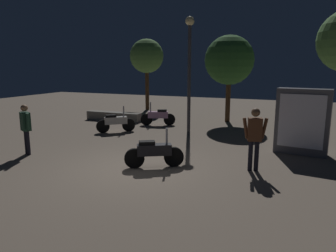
# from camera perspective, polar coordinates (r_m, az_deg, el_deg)

# --- Properties ---
(ground_plane) EXTENTS (40.00, 40.00, 0.00)m
(ground_plane) POSITION_cam_1_polar(r_m,az_deg,el_deg) (8.79, -6.13, -7.64)
(ground_plane) COLOR #756656
(motorcycle_black_foreground) EXTENTS (1.49, 0.91, 1.11)m
(motorcycle_black_foreground) POSITION_cam_1_polar(r_m,az_deg,el_deg) (8.69, -2.56, -4.79)
(motorcycle_black_foreground) COLOR black
(motorcycle_black_foreground) RESTS_ON ground_plane
(motorcycle_pink_parked_left) EXTENTS (1.56, 0.75, 1.11)m
(motorcycle_pink_parked_left) POSITION_cam_1_polar(r_m,az_deg,el_deg) (14.87, -1.84, 1.80)
(motorcycle_pink_parked_left) COLOR black
(motorcycle_pink_parked_left) RESTS_ON ground_plane
(motorcycle_white_parked_right) EXTENTS (1.34, 1.14, 1.11)m
(motorcycle_white_parked_right) POSITION_cam_1_polar(r_m,az_deg,el_deg) (13.49, -9.55, 0.72)
(motorcycle_white_parked_right) COLOR black
(motorcycle_white_parked_right) RESTS_ON ground_plane
(person_rider_beside) EXTENTS (0.63, 0.38, 1.61)m
(person_rider_beside) POSITION_cam_1_polar(r_m,az_deg,el_deg) (10.82, -24.59, 0.15)
(person_rider_beside) COLOR black
(person_rider_beside) RESTS_ON ground_plane
(person_bystander_far) EXTENTS (0.67, 0.32, 1.71)m
(person_bystander_far) POSITION_cam_1_polar(r_m,az_deg,el_deg) (8.58, 15.56, -1.37)
(person_bystander_far) COLOR black
(person_bystander_far) RESTS_ON ground_plane
(streetlamp_near) EXTENTS (0.36, 0.36, 4.74)m
(streetlamp_near) POSITION_cam_1_polar(r_m,az_deg,el_deg) (13.03, 3.94, 11.94)
(streetlamp_near) COLOR #38383D
(streetlamp_near) RESTS_ON ground_plane
(tree_center_bg) EXTENTS (2.43, 2.43, 4.29)m
(tree_center_bg) POSITION_cam_1_polar(r_m,az_deg,el_deg) (15.97, 11.16, 11.68)
(tree_center_bg) COLOR #4C331E
(tree_center_bg) RESTS_ON ground_plane
(tree_right_bg) EXTENTS (2.13, 2.13, 4.48)m
(tree_right_bg) POSITION_cam_1_polar(r_m,az_deg,el_deg) (20.21, -3.91, 12.56)
(tree_right_bg) COLOR #4C331E
(tree_right_bg) RESTS_ON ground_plane
(kiosk_billboard) EXTENTS (1.65, 0.74, 2.10)m
(kiosk_billboard) POSITION_cam_1_polar(r_m,az_deg,el_deg) (10.78, 23.34, 0.74)
(kiosk_billboard) COLOR #595960
(kiosk_billboard) RESTS_ON ground_plane
(planter_wall_low) EXTENTS (3.02, 0.50, 0.45)m
(planter_wall_low) POSITION_cam_1_polar(r_m,az_deg,el_deg) (16.44, -9.91, 1.76)
(planter_wall_low) COLOR gray
(planter_wall_low) RESTS_ON ground_plane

